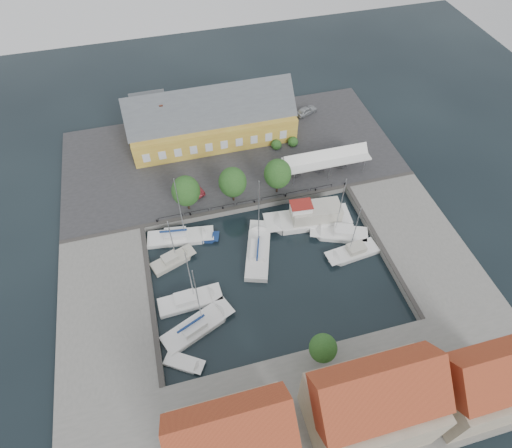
{
  "coord_description": "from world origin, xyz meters",
  "views": [
    {
      "loc": [
        -10.4,
        -32.79,
        49.65
      ],
      "look_at": [
        0.0,
        6.0,
        1.5
      ],
      "focal_mm": 30.0,
      "sensor_mm": 36.0,
      "label": 1
    }
  ],
  "objects_px": {
    "tent_canopy": "(326,159)",
    "launch_sw": "(184,363)",
    "east_boat_a": "(340,234)",
    "west_boat_a": "(179,238)",
    "west_boat_c": "(189,301)",
    "car_silver": "(306,111)",
    "center_sailboat": "(258,252)",
    "car_red": "(192,187)",
    "east_boat_b": "(353,253)",
    "warehouse": "(208,120)",
    "west_boat_d": "(196,327)",
    "trawler": "(311,217)",
    "west_boat_b": "(172,261)",
    "launch_nw": "(202,237)"
  },
  "relations": [
    {
      "from": "east_boat_a",
      "to": "west_boat_b",
      "type": "bearing_deg",
      "value": 176.29
    },
    {
      "from": "warehouse",
      "to": "west_boat_c",
      "type": "distance_m",
      "value": 33.33
    },
    {
      "from": "east_boat_a",
      "to": "west_boat_d",
      "type": "xyz_separation_m",
      "value": [
        -23.12,
        -9.26,
        0.01
      ]
    },
    {
      "from": "east_boat_b",
      "to": "west_boat_a",
      "type": "bearing_deg",
      "value": 158.85
    },
    {
      "from": "trawler",
      "to": "west_boat_a",
      "type": "height_order",
      "value": "west_boat_a"
    },
    {
      "from": "car_red",
      "to": "center_sailboat",
      "type": "bearing_deg",
      "value": -89.89
    },
    {
      "from": "warehouse",
      "to": "car_silver",
      "type": "bearing_deg",
      "value": 5.47
    },
    {
      "from": "center_sailboat",
      "to": "car_red",
      "type": "bearing_deg",
      "value": 116.64
    },
    {
      "from": "east_boat_b",
      "to": "west_boat_b",
      "type": "relative_size",
      "value": 1.19
    },
    {
      "from": "tent_canopy",
      "to": "trawler",
      "type": "xyz_separation_m",
      "value": [
        -5.55,
        -8.96,
        -2.67
      ]
    },
    {
      "from": "car_silver",
      "to": "east_boat_a",
      "type": "relative_size",
      "value": 0.37
    },
    {
      "from": "east_boat_a",
      "to": "launch_sw",
      "type": "relative_size",
      "value": 2.39
    },
    {
      "from": "east_boat_b",
      "to": "west_boat_b",
      "type": "height_order",
      "value": "east_boat_b"
    },
    {
      "from": "car_silver",
      "to": "west_boat_a",
      "type": "bearing_deg",
      "value": 106.05
    },
    {
      "from": "west_boat_d",
      "to": "launch_sw",
      "type": "height_order",
      "value": "west_boat_d"
    },
    {
      "from": "tent_canopy",
      "to": "launch_nw",
      "type": "bearing_deg",
      "value": -160.55
    },
    {
      "from": "car_red",
      "to": "trawler",
      "type": "height_order",
      "value": "trawler"
    },
    {
      "from": "west_boat_d",
      "to": "west_boat_b",
      "type": "bearing_deg",
      "value": 97.91
    },
    {
      "from": "center_sailboat",
      "to": "launch_nw",
      "type": "height_order",
      "value": "center_sailboat"
    },
    {
      "from": "car_silver",
      "to": "warehouse",
      "type": "bearing_deg",
      "value": 71.98
    },
    {
      "from": "trawler",
      "to": "west_boat_b",
      "type": "relative_size",
      "value": 1.49
    },
    {
      "from": "car_red",
      "to": "launch_sw",
      "type": "bearing_deg",
      "value": -128.61
    },
    {
      "from": "east_boat_a",
      "to": "west_boat_c",
      "type": "relative_size",
      "value": 1.06
    },
    {
      "from": "tent_canopy",
      "to": "launch_nw",
      "type": "relative_size",
      "value": 2.72
    },
    {
      "from": "east_boat_a",
      "to": "launch_sw",
      "type": "height_order",
      "value": "east_boat_a"
    },
    {
      "from": "car_silver",
      "to": "west_boat_c",
      "type": "height_order",
      "value": "west_boat_c"
    },
    {
      "from": "east_boat_b",
      "to": "trawler",
      "type": "bearing_deg",
      "value": 117.73
    },
    {
      "from": "warehouse",
      "to": "west_boat_a",
      "type": "xyz_separation_m",
      "value": [
        -8.75,
        -20.96,
        -4.16
      ]
    },
    {
      "from": "car_red",
      "to": "east_boat_b",
      "type": "distance_m",
      "value": 26.57
    },
    {
      "from": "warehouse",
      "to": "trawler",
      "type": "height_order",
      "value": "warehouse"
    },
    {
      "from": "warehouse",
      "to": "west_boat_d",
      "type": "xyz_separation_m",
      "value": [
        -8.73,
        -35.73,
        -4.16
      ]
    },
    {
      "from": "tent_canopy",
      "to": "trawler",
      "type": "relative_size",
      "value": 1.04
    },
    {
      "from": "east_boat_a",
      "to": "west_boat_a",
      "type": "relative_size",
      "value": 0.94
    },
    {
      "from": "trawler",
      "to": "west_boat_d",
      "type": "xyz_separation_m",
      "value": [
        -19.77,
        -12.91,
        -0.75
      ]
    },
    {
      "from": "west_boat_a",
      "to": "launch_sw",
      "type": "bearing_deg",
      "value": -96.73
    },
    {
      "from": "tent_canopy",
      "to": "west_boat_c",
      "type": "bearing_deg",
      "value": -145.05
    },
    {
      "from": "west_boat_a",
      "to": "west_boat_c",
      "type": "relative_size",
      "value": 1.12
    },
    {
      "from": "trawler",
      "to": "car_red",
      "type": "bearing_deg",
      "value": 148.08
    },
    {
      "from": "tent_canopy",
      "to": "launch_sw",
      "type": "bearing_deg",
      "value": -136.73
    },
    {
      "from": "west_boat_c",
      "to": "west_boat_d",
      "type": "relative_size",
      "value": 0.89
    },
    {
      "from": "car_silver",
      "to": "west_boat_c",
      "type": "relative_size",
      "value": 0.39
    },
    {
      "from": "car_red",
      "to": "west_boat_a",
      "type": "bearing_deg",
      "value": -139.95
    },
    {
      "from": "center_sailboat",
      "to": "east_boat_a",
      "type": "height_order",
      "value": "center_sailboat"
    },
    {
      "from": "east_boat_b",
      "to": "west_boat_b",
      "type": "xyz_separation_m",
      "value": [
        -25.1,
        5.22,
        -0.0
      ]
    },
    {
      "from": "car_silver",
      "to": "east_boat_b",
      "type": "height_order",
      "value": "east_boat_b"
    },
    {
      "from": "launch_sw",
      "to": "car_red",
      "type": "bearing_deg",
      "value": 77.93
    },
    {
      "from": "east_boat_a",
      "to": "east_boat_b",
      "type": "bearing_deg",
      "value": -82.58
    },
    {
      "from": "west_boat_c",
      "to": "launch_sw",
      "type": "bearing_deg",
      "value": -103.32
    },
    {
      "from": "east_boat_b",
      "to": "west_boat_c",
      "type": "height_order",
      "value": "west_boat_c"
    },
    {
      "from": "car_red",
      "to": "west_boat_a",
      "type": "xyz_separation_m",
      "value": [
        -3.57,
        -8.24,
        -1.49
      ]
    }
  ]
}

